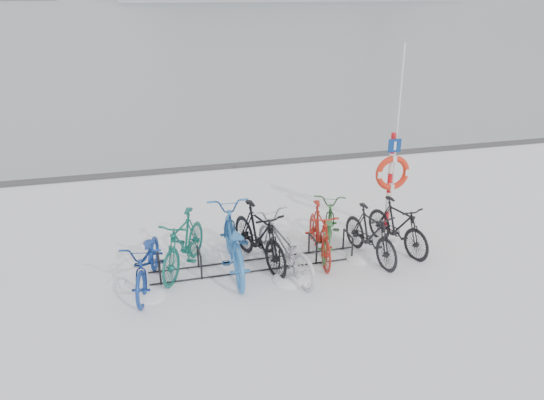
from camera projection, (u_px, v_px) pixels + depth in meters
name	position (u px, v px, depth m)	size (l,w,h in m)	color
ground	(258.00, 266.00, 9.93)	(900.00, 900.00, 0.00)	white
ice_sheet	(130.00, 7.00, 148.99)	(400.00, 298.00, 0.02)	#919CA4
quay_edge	(210.00, 168.00, 15.20)	(400.00, 0.25, 0.10)	#3F3F42
bike_rack	(258.00, 257.00, 9.86)	(4.00, 0.48, 0.46)	black
lifebuoy_station	(392.00, 173.00, 10.90)	(0.75, 0.22, 3.87)	red
bike_0	(148.00, 260.00, 9.09)	(0.67, 1.92, 1.01)	navy
bike_1	(183.00, 241.00, 9.61)	(0.53, 1.87, 1.12)	#11594D
bike_2	(233.00, 240.00, 9.61)	(0.79, 2.26, 1.19)	#2E71BB
bike_3	(259.00, 234.00, 9.82)	(0.56, 1.97, 1.18)	black
bike_4	(284.00, 245.00, 9.53)	(0.71, 2.05, 1.08)	#B3B4BC
bike_5	(320.00, 231.00, 10.07)	(0.50, 1.79, 1.07)	#9F2115
bike_6	(327.00, 226.00, 10.44)	(0.64, 1.84, 0.97)	#306C33
bike_7	(371.00, 233.00, 10.05)	(0.49, 1.74, 1.04)	black
bike_8	(398.00, 224.00, 10.41)	(0.49, 1.74, 1.04)	black
snow_drifts	(276.00, 266.00, 9.90)	(5.70, 1.76, 0.23)	white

